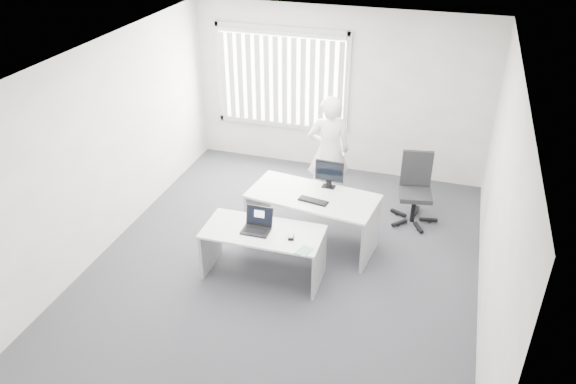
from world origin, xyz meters
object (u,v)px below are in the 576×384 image
(desk_far, at_px, (312,209))
(monitor, at_px, (329,174))
(laptop, at_px, (256,223))
(office_chair, at_px, (414,200))
(person, at_px, (329,151))
(desk_near, at_px, (263,243))

(desk_far, relative_size, monitor, 4.58)
(laptop, relative_size, monitor, 0.87)
(desk_far, height_order, office_chair, office_chair)
(desk_far, xyz_separation_m, office_chair, (1.29, 1.06, -0.24))
(desk_far, bearing_deg, office_chair, 46.82)
(person, height_order, monitor, person)
(desk_far, height_order, laptop, laptop)
(office_chair, relative_size, laptop, 3.08)
(desk_near, xyz_separation_m, office_chair, (1.70, 1.94, -0.16))
(office_chair, relative_size, person, 0.60)
(desk_far, relative_size, laptop, 5.24)
(desk_far, relative_size, person, 1.02)
(desk_near, height_order, monitor, monitor)
(desk_far, distance_m, person, 1.23)
(desk_near, relative_size, desk_far, 0.83)
(laptop, height_order, monitor, monitor)
(desk_near, height_order, desk_far, desk_far)
(office_chair, bearing_deg, laptop, -142.24)
(desk_far, bearing_deg, person, 100.86)
(desk_near, distance_m, desk_far, 0.97)
(laptop, bearing_deg, office_chair, 47.33)
(office_chair, distance_m, person, 1.48)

